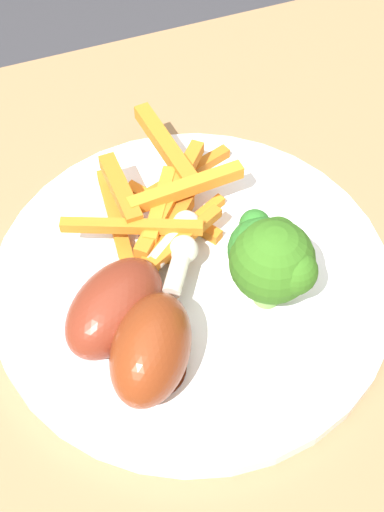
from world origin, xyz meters
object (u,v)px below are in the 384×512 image
at_px(broccoli_floret_middle, 275,262).
at_px(carrot_fries_pile, 161,206).
at_px(chicken_drumstick_near, 120,302).
at_px(chicken_drumstick_far, 156,342).
at_px(dining_table, 154,424).
at_px(broccoli_floret_front, 264,250).
at_px(dinner_plate, 192,278).

xyz_separation_m(broccoli_floret_middle, carrot_fries_pile, (-0.04, 0.09, -0.02)).
xyz_separation_m(carrot_fries_pile, chicken_drumstick_near, (-0.05, -0.07, 0.01)).
xyz_separation_m(carrot_fries_pile, chicken_drumstick_far, (-0.04, -0.11, 0.01)).
bearing_deg(carrot_fries_pile, dining_table, -115.06).
distance_m(broccoli_floret_front, broccoli_floret_middle, 0.01).
distance_m(broccoli_floret_middle, chicken_drumstick_near, 0.10).
bearing_deg(carrot_fries_pile, chicken_drumstick_far, -110.44).
xyz_separation_m(dining_table, chicken_drumstick_far, (0.00, -0.01, 0.15)).
relative_size(dinner_plate, broccoli_floret_middle, 4.00).
height_order(broccoli_floret_front, carrot_fries_pile, broccoli_floret_front).
height_order(dining_table, chicken_drumstick_far, chicken_drumstick_far).
height_order(dining_table, broccoli_floret_middle, broccoli_floret_middle).
bearing_deg(chicken_drumstick_far, broccoli_floret_middle, 11.78).
bearing_deg(dining_table, broccoli_floret_middle, 3.64).
bearing_deg(broccoli_floret_front, chicken_drumstick_far, -160.85).
distance_m(carrot_fries_pile, chicken_drumstick_near, 0.09).
bearing_deg(broccoli_floret_middle, dinner_plate, 137.72).
height_order(chicken_drumstick_near, chicken_drumstick_far, chicken_drumstick_far).
bearing_deg(broccoli_floret_middle, dining_table, -176.36).
height_order(dinner_plate, broccoli_floret_front, broccoli_floret_front).
relative_size(chicken_drumstick_near, chicken_drumstick_far, 1.03).
height_order(dining_table, broccoli_floret_front, broccoli_floret_front).
bearing_deg(chicken_drumstick_near, broccoli_floret_front, -4.63).
relative_size(broccoli_floret_front, carrot_fries_pile, 0.39).
height_order(carrot_fries_pile, chicken_drumstick_far, chicken_drumstick_far).
distance_m(broccoli_floret_front, chicken_drumstick_far, 0.09).
height_order(dinner_plate, broccoli_floret_middle, broccoli_floret_middle).
bearing_deg(dinner_plate, dining_table, -138.37).
distance_m(dining_table, carrot_fries_pile, 0.17).
relative_size(dining_table, broccoli_floret_middle, 18.23).
distance_m(dinner_plate, broccoli_floret_middle, 0.07).
bearing_deg(dinner_plate, carrot_fries_pile, 94.51).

